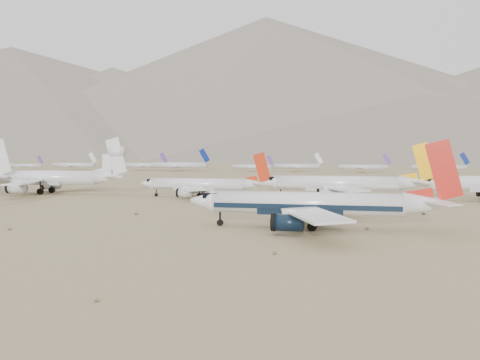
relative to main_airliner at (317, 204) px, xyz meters
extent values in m
plane|color=olive|center=(-14.71, -0.37, -4.92)|extent=(7000.00, 7000.00, 0.00)
cylinder|color=white|center=(-2.29, 0.00, 0.22)|extent=(37.78, 4.47, 4.47)
cube|color=black|center=(-2.29, 0.00, -0.34)|extent=(37.03, 4.53, 1.00)
sphere|color=white|center=(-21.18, 0.00, 0.22)|extent=(4.47, 4.47, 4.47)
cube|color=black|center=(-21.85, 0.00, 1.45)|extent=(3.13, 2.90, 1.12)
cone|color=white|center=(21.06, 0.00, 0.55)|extent=(9.45, 4.47, 4.47)
cube|color=white|center=(0.63, -13.25, -0.56)|extent=(14.59, 23.00, 0.70)
cube|color=white|center=(22.90, -4.34, 1.11)|extent=(6.00, 7.84, 0.27)
cylinder|color=black|center=(-4.39, -9.29, -2.58)|extent=(5.25, 3.22, 3.22)
cube|color=white|center=(0.63, 13.25, -0.56)|extent=(14.59, 23.00, 0.70)
cube|color=white|center=(22.90, 4.34, 1.11)|extent=(6.00, 7.84, 0.27)
cylinder|color=black|center=(-4.39, 9.29, -2.58)|extent=(5.25, 3.22, 3.22)
cube|color=red|center=(23.69, 0.00, 7.07)|extent=(7.16, 0.36, 11.80)
cylinder|color=black|center=(-20.06, 0.00, -4.25)|extent=(1.34, 0.56, 1.34)
cylinder|color=black|center=(-0.71, -3.13, -3.98)|extent=(1.88, 1.12, 1.88)
cylinder|color=black|center=(-0.71, 3.13, -3.98)|extent=(1.88, 1.12, 1.88)
sphere|color=white|center=(31.11, 71.11, 0.62)|extent=(4.81, 4.81, 4.81)
cube|color=black|center=(30.38, 71.11, 1.94)|extent=(3.37, 3.13, 1.20)
cylinder|color=black|center=(32.31, 71.11, -4.20)|extent=(1.44, 0.60, 1.44)
cylinder|color=white|center=(0.65, 66.76, 0.47)|extent=(38.53, 4.68, 4.68)
cube|color=silver|center=(0.65, 66.76, -0.12)|extent=(37.76, 4.75, 1.05)
sphere|color=white|center=(-18.62, 66.76, 0.47)|extent=(4.68, 4.68, 4.68)
cube|color=black|center=(-19.32, 66.76, 1.76)|extent=(3.28, 3.04, 1.17)
cone|color=white|center=(24.46, 66.76, 0.82)|extent=(9.63, 4.68, 4.68)
cube|color=white|center=(3.62, 53.18, -0.35)|extent=(14.88, 23.45, 0.72)
cube|color=white|center=(26.34, 62.31, 1.40)|extent=(6.12, 8.00, 0.28)
cylinder|color=silver|center=(-1.49, 57.23, -2.46)|extent=(5.35, 3.37, 3.37)
cube|color=white|center=(3.62, 80.34, -0.35)|extent=(14.88, 23.45, 0.72)
cube|color=white|center=(26.34, 71.21, 1.40)|extent=(6.12, 8.00, 0.28)
cylinder|color=silver|center=(-1.49, 76.29, -2.46)|extent=(5.35, 3.37, 3.37)
cube|color=orange|center=(27.14, 66.76, 7.49)|extent=(7.30, 0.37, 12.03)
cylinder|color=black|center=(-17.45, 66.76, -4.21)|extent=(1.40, 0.59, 1.40)
cylinder|color=black|center=(2.25, 63.48, -3.93)|extent=(1.97, 1.17, 1.97)
cylinder|color=black|center=(2.25, 70.04, -3.93)|extent=(1.97, 1.17, 1.97)
cylinder|color=white|center=(-45.59, 65.83, -0.41)|extent=(32.04, 3.92, 3.92)
cube|color=silver|center=(-45.59, 65.83, -0.90)|extent=(31.40, 3.97, 0.88)
sphere|color=white|center=(-61.61, 65.83, -0.41)|extent=(3.92, 3.92, 3.92)
cube|color=black|center=(-62.20, 65.83, 0.66)|extent=(2.74, 2.55, 0.98)
cone|color=white|center=(-25.79, 65.83, -0.12)|extent=(8.01, 3.92, 3.92)
cube|color=white|center=(-43.12, 54.53, -1.10)|extent=(12.37, 19.50, 0.60)
cube|color=white|center=(-24.23, 62.13, 0.37)|extent=(5.09, 6.65, 0.23)
cylinder|color=silver|center=(-47.37, 57.89, -2.87)|extent=(4.45, 2.82, 2.82)
cube|color=white|center=(-43.12, 77.13, -1.10)|extent=(12.37, 19.50, 0.60)
cube|color=white|center=(-24.23, 69.53, 0.37)|extent=(5.09, 6.65, 0.23)
cylinder|color=silver|center=(-47.37, 73.77, -2.87)|extent=(4.45, 2.82, 2.82)
cube|color=red|center=(-23.56, 65.83, 5.43)|extent=(6.07, 0.31, 10.01)
cylinder|color=black|center=(-60.63, 65.83, -4.33)|extent=(1.17, 0.49, 1.17)
cylinder|color=black|center=(-44.26, 63.09, -4.09)|extent=(1.64, 0.98, 1.64)
cylinder|color=black|center=(-44.26, 68.57, -4.09)|extent=(1.64, 0.98, 1.64)
cylinder|color=white|center=(-106.70, 68.47, 1.09)|extent=(43.60, 5.22, 5.22)
cube|color=silver|center=(-106.70, 68.47, 0.43)|extent=(42.73, 5.30, 1.17)
cone|color=white|center=(-79.75, 68.47, 1.48)|extent=(10.90, 5.22, 5.22)
cube|color=white|center=(-103.33, 53.14, 0.17)|extent=(16.84, 26.54, 0.81)
cube|color=white|center=(-77.63, 63.45, 2.13)|extent=(6.92, 9.05, 0.31)
cylinder|color=silver|center=(-109.12, 57.72, -2.18)|extent=(6.06, 3.76, 3.76)
cube|color=white|center=(-103.33, 83.80, 0.17)|extent=(16.84, 26.54, 0.81)
cube|color=white|center=(-77.63, 73.49, 2.13)|extent=(6.92, 9.05, 0.31)
cylinder|color=silver|center=(-109.12, 79.22, -2.18)|extent=(6.06, 3.76, 3.76)
cube|color=white|center=(-76.72, 68.47, 9.01)|extent=(8.26, 0.42, 13.62)
cylinder|color=white|center=(-76.42, 68.47, 10.69)|extent=(5.45, 3.38, 3.38)
cylinder|color=black|center=(-104.88, 64.82, -3.82)|extent=(2.19, 1.31, 2.19)
cylinder|color=black|center=(-104.88, 72.13, -3.82)|extent=(2.19, 1.31, 2.19)
cube|color=white|center=(-120.32, 68.12, 2.09)|extent=(6.71, 8.77, 0.31)
cube|color=white|center=(-119.43, 63.23, 8.78)|extent=(8.01, 0.42, 13.20)
cylinder|color=silver|center=(-271.91, 296.37, -1.04)|extent=(29.88, 2.95, 2.95)
cube|color=#603897|center=(-257.85, 296.37, 3.95)|extent=(5.95, 0.30, 7.49)
cube|color=silver|center=(-271.91, 288.64, -1.48)|extent=(7.87, 13.75, 0.30)
cube|color=silver|center=(-271.91, 304.10, -1.48)|extent=(7.87, 13.75, 0.30)
cylinder|color=silver|center=(-232.47, 306.20, -0.63)|extent=(38.20, 3.77, 3.77)
cube|color=white|center=(-214.49, 306.20, 5.75)|extent=(7.61, 0.38, 9.58)
cube|color=silver|center=(-232.47, 296.31, -1.20)|extent=(10.06, 17.58, 0.38)
cube|color=silver|center=(-232.47, 316.08, -1.20)|extent=(10.06, 17.58, 0.38)
cylinder|color=silver|center=(-171.31, 313.70, -0.65)|extent=(37.79, 3.73, 3.73)
cube|color=#603897|center=(-153.52, 313.70, 5.66)|extent=(7.53, 0.37, 9.48)
cube|color=silver|center=(-171.31, 303.92, -1.21)|extent=(9.96, 17.40, 0.37)
cube|color=silver|center=(-171.31, 323.48, -1.21)|extent=(9.96, 17.40, 0.37)
cylinder|color=silver|center=(-137.36, 304.95, -0.20)|extent=(46.88, 4.63, 4.63)
cube|color=navy|center=(-115.30, 304.95, 7.63)|extent=(9.34, 0.46, 11.76)
cube|color=silver|center=(-137.36, 292.82, -0.90)|extent=(12.35, 21.58, 0.46)
cube|color=silver|center=(-137.36, 317.09, -0.90)|extent=(12.35, 21.58, 0.46)
cylinder|color=silver|center=(-76.51, 304.92, -0.98)|extent=(31.16, 3.08, 3.08)
cube|color=#603897|center=(-61.84, 304.92, 4.23)|extent=(6.21, 0.31, 7.82)
cube|color=silver|center=(-76.51, 296.85, -1.44)|extent=(8.21, 14.35, 0.31)
cube|color=silver|center=(-76.51, 312.99, -1.44)|extent=(8.21, 14.35, 0.31)
cylinder|color=silver|center=(-42.40, 314.10, -0.69)|extent=(37.00, 3.66, 3.66)
cube|color=white|center=(-24.99, 314.10, 5.49)|extent=(7.37, 0.37, 9.28)
cube|color=silver|center=(-42.40, 304.53, -1.24)|extent=(9.75, 17.03, 0.37)
cube|color=silver|center=(-42.40, 323.68, -1.24)|extent=(9.75, 17.03, 0.37)
cylinder|color=silver|center=(9.15, 302.78, -0.75)|extent=(35.84, 3.54, 3.54)
cube|color=#603897|center=(26.02, 302.78, 5.24)|extent=(7.14, 0.35, 8.99)
cube|color=silver|center=(9.15, 293.50, -1.28)|extent=(9.44, 16.50, 0.35)
cube|color=silver|center=(9.15, 312.05, -1.28)|extent=(9.44, 16.50, 0.35)
cylinder|color=silver|center=(62.83, 306.80, -0.64)|extent=(37.93, 3.75, 3.75)
cube|color=navy|center=(80.67, 306.80, 5.69)|extent=(7.55, 0.37, 9.51)
cube|color=silver|center=(62.83, 296.98, -1.21)|extent=(9.99, 17.46, 0.37)
cube|color=silver|center=(62.83, 316.61, -1.21)|extent=(9.99, 17.46, 0.37)
cone|color=slate|center=(-1314.71, 1719.63, 205.08)|extent=(3024.00, 3024.00, 420.00)
cone|color=slate|center=(-814.71, 1559.63, 145.08)|extent=(1800.00, 1800.00, 300.00)
cone|color=slate|center=(-314.71, 1689.63, 230.08)|extent=(2444.00, 2444.00, 470.00)
cone|color=slate|center=(185.29, 1479.63, 115.08)|extent=(1824.00, 1824.00, 240.00)
cone|color=slate|center=(-714.71, 1099.63, 42.58)|extent=(855.00, 855.00, 95.00)
cone|color=slate|center=(135.29, 1099.63, 65.08)|extent=(1260.00, 1260.00, 140.00)
ellipsoid|color=brown|center=(-58.81, -15.27, -4.67)|extent=(0.84, 0.84, 0.46)
ellipsoid|color=brown|center=(-45.11, 14.03, -4.62)|extent=(0.98, 0.98, 0.54)
ellipsoid|color=brown|center=(-17.71, -57.37, -4.75)|extent=(0.56, 0.56, 0.31)
ellipsoid|color=brown|center=(-4.01, -28.07, -4.71)|extent=(0.70, 0.70, 0.39)
ellipsoid|color=brown|center=(9.69, 1.23, -4.67)|extent=(0.84, 0.84, 0.46)
ellipsoid|color=brown|center=(23.39, 30.53, -4.62)|extent=(0.98, 0.98, 0.54)
camera|label=1|loc=(8.73, -106.64, 10.42)|focal=40.00mm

